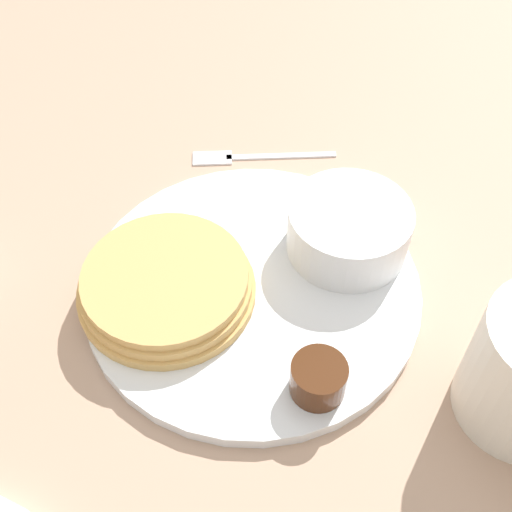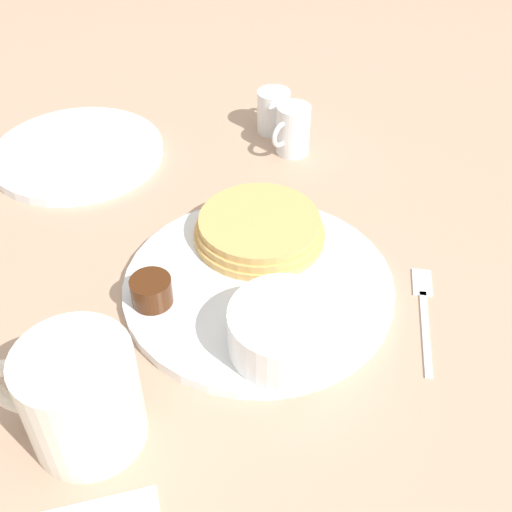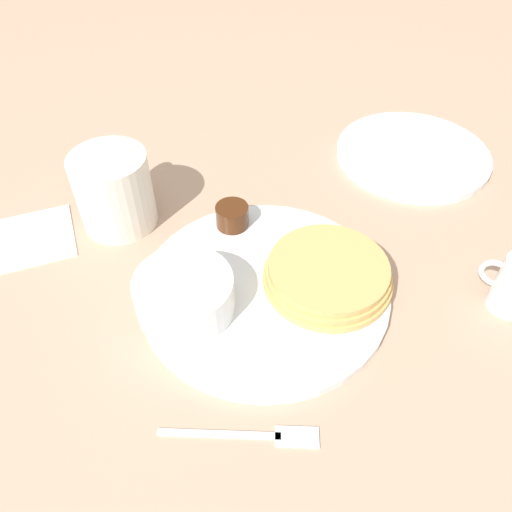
% 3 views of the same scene
% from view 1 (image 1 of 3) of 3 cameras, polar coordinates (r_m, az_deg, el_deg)
% --- Properties ---
extents(ground_plane, '(4.00, 4.00, 0.00)m').
position_cam_1_polar(ground_plane, '(0.55, -0.30, -3.12)').
color(ground_plane, tan).
extents(plate, '(0.28, 0.28, 0.01)m').
position_cam_1_polar(plate, '(0.54, -0.30, -2.74)').
color(plate, white).
rests_on(plate, ground_plane).
extents(pancake_stack, '(0.15, 0.15, 0.03)m').
position_cam_1_polar(pancake_stack, '(0.53, -8.00, -2.52)').
color(pancake_stack, tan).
rests_on(pancake_stack, plate).
extents(bowl, '(0.11, 0.11, 0.05)m').
position_cam_1_polar(bowl, '(0.55, 8.08, 2.73)').
color(bowl, white).
rests_on(bowl, plate).
extents(syrup_cup, '(0.04, 0.04, 0.03)m').
position_cam_1_polar(syrup_cup, '(0.48, 5.97, -10.60)').
color(syrup_cup, '#47230F').
rests_on(syrup_cup, plate).
extents(butter_ramekin, '(0.04, 0.04, 0.04)m').
position_cam_1_polar(butter_ramekin, '(0.56, 10.32, 1.53)').
color(butter_ramekin, white).
rests_on(butter_ramekin, plate).
extents(fork, '(0.14, 0.07, 0.00)m').
position_cam_1_polar(fork, '(0.66, -0.84, 8.85)').
color(fork, silver).
rests_on(fork, ground_plane).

